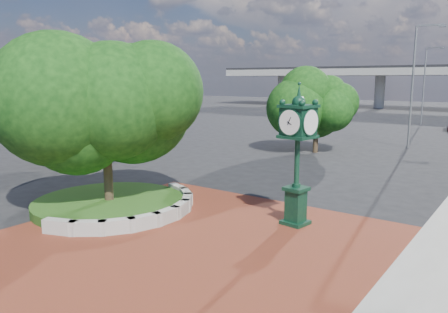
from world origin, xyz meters
The scene contains 10 objects.
ground centered at (0.00, 0.00, 0.00)m, with size 200.00×200.00×0.00m, color black.
plaza centered at (0.00, -1.00, 0.02)m, with size 12.00×12.00×0.04m, color brown.
planter_wall centered at (-2.71, 0.00, 0.27)m, with size 2.96×6.77×0.54m.
grass_bed centered at (-5.00, 0.00, 0.20)m, with size 6.10×6.10×0.40m, color #1A4212.
tree_planter centered at (-5.00, 0.00, 3.72)m, with size 5.20×5.20×6.33m.
tree_northwest centered at (-13.00, 5.00, 4.12)m, with size 5.60×5.60×6.93m.
tree_street centered at (-4.00, 18.00, 3.24)m, with size 4.40×4.40×5.45m.
post_clock centered at (2.14, 2.65, 2.80)m, with size 1.18×1.18×5.09m.
street_lamp_near centered at (1.16, 24.21, 5.40)m, with size 2.06×0.45×9.21m.
street_lamp_far centered at (-2.04, 43.71, 5.17)m, with size 1.98×0.33×8.83m.
Camera 1 is at (9.00, -11.28, 5.28)m, focal length 35.00 mm.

